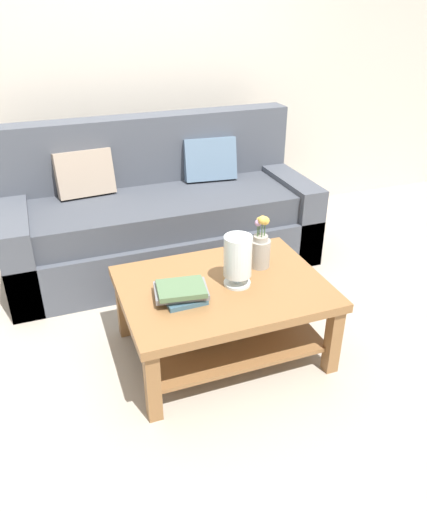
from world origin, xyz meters
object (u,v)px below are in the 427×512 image
(flower_pitcher, at_px, (260,248))
(glass_hurricane_vase, at_px, (238,258))
(couch, at_px, (161,216))
(coffee_table, at_px, (222,304))
(book_stack_main, at_px, (182,292))

(flower_pitcher, bearing_deg, glass_hurricane_vase, -144.76)
(couch, bearing_deg, glass_hurricane_vase, -85.05)
(couch, relative_size, glass_hurricane_vase, 7.78)
(couch, bearing_deg, coffee_table, -88.61)
(book_stack_main, xyz_separation_m, glass_hurricane_vase, (0.32, 0.03, 0.12))
(glass_hurricane_vase, bearing_deg, coffee_table, 162.66)
(coffee_table, xyz_separation_m, glass_hurricane_vase, (0.08, -0.02, 0.29))
(couch, relative_size, flower_pitcher, 6.93)
(coffee_table, xyz_separation_m, flower_pitcher, (0.28, 0.12, 0.24))
(book_stack_main, bearing_deg, coffee_table, 12.54)
(book_stack_main, height_order, flower_pitcher, flower_pitcher)
(glass_hurricane_vase, xyz_separation_m, flower_pitcher, (0.20, 0.14, -0.05))
(book_stack_main, bearing_deg, couch, 80.23)
(couch, bearing_deg, flower_pitcher, -74.25)
(book_stack_main, bearing_deg, flower_pitcher, 18.21)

